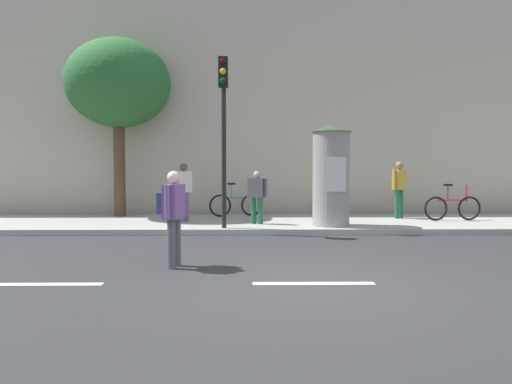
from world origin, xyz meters
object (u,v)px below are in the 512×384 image
Objects in this scene: street_tree at (118,84)px; bicycle_upright at (236,204)px; pedestrian_in_dark_shirt at (257,193)px; bicycle_leaning at (453,207)px; pedestrian_in_red_top at (184,187)px; poster_column at (331,174)px; pedestrian_near_pole at (173,210)px; pedestrian_with_bag at (399,185)px; traffic_light at (223,114)px.

bicycle_upright is at bearing -2.46° from street_tree.
pedestrian_in_dark_shirt is 0.84× the size of bicycle_leaning.
pedestrian_in_red_top reaches higher than bicycle_leaning.
pedestrian_in_dark_shirt is 5.93m from bicycle_leaning.
pedestrian_in_red_top is (-4.12, 0.94, -0.38)m from poster_column.
pedestrian_in_dark_shirt is at bearing -13.90° from pedestrian_in_red_top.
street_tree reaches higher than pedestrian_near_pole.
street_tree is 9.49m from pedestrian_with_bag.
pedestrian_near_pole is at bearing -99.01° from traffic_light.
pedestrian_with_bag is 1.68m from bicycle_leaning.
pedestrian_near_pole is at bearing -83.88° from pedestrian_in_red_top.
bicycle_leaning is at bearing 38.53° from pedestrian_near_pole.
street_tree is at bearing 177.54° from bicycle_upright.
poster_column is at bearing -12.84° from pedestrian_in_red_top.
pedestrian_in_red_top is at bearing 96.12° from pedestrian_near_pole.
pedestrian_in_red_top is (-6.57, -0.94, -0.03)m from pedestrian_with_bag.
bicycle_upright is at bearing 173.17° from pedestrian_with_bag.
pedestrian_in_red_top is at bearing 166.10° from pedestrian_in_dark_shirt.
bicycle_leaning is at bearing -11.10° from bicycle_upright.
pedestrian_in_red_top is (2.32, -1.71, -3.25)m from street_tree.
bicycle_leaning is (7.37, 5.87, -0.46)m from pedestrian_near_pole.
pedestrian_with_bag is 6.64m from pedestrian_in_red_top.
traffic_light is at bearing -164.98° from bicycle_leaning.
traffic_light reaches higher than pedestrian_with_bag.
pedestrian_near_pole is 0.94× the size of bicycle_leaning.
traffic_light is 0.76× the size of street_tree.
pedestrian_near_pole is (-0.64, -4.06, -2.08)m from traffic_light.
bicycle_upright is at bearing 46.41° from pedestrian_in_red_top.
street_tree is 4.35m from pedestrian_in_red_top.
poster_column reaches higher than pedestrian_in_dark_shirt.
pedestrian_in_dark_shirt is (-4.46, -1.46, -0.19)m from pedestrian_with_bag.
poster_column is 0.48× the size of street_tree.
pedestrian_with_bag is at bearing 154.60° from bicycle_leaning.
street_tree is 5.42m from bicycle_upright.
pedestrian_with_bag is 1.03× the size of pedestrian_in_red_top.
bicycle_upright is (0.87, 7.14, -0.46)m from pedestrian_near_pole.
pedestrian_with_bag is 4.69m from pedestrian_in_dark_shirt.
pedestrian_with_bag is at bearing 18.12° from pedestrian_in_dark_shirt.
pedestrian_in_red_top is 0.96× the size of bicycle_leaning.
bicycle_upright is (0.23, 3.08, -2.54)m from traffic_light.
poster_column is at bearing 11.70° from traffic_light.
pedestrian_in_dark_shirt reaches higher than bicycle_leaning.
traffic_light is at bearing -42.30° from street_tree.
street_tree is at bearing 143.62° from pedestrian_in_red_top.
poster_column is 1.55× the size of bicycle_leaning.
street_tree is at bearing 111.78° from pedestrian_near_pole.
street_tree is (-3.56, 3.24, 1.33)m from traffic_light.
poster_column is at bearing -162.56° from bicycle_leaning.
street_tree is 3.35× the size of pedestrian_in_red_top.
bicycle_leaning is at bearing -25.40° from pedestrian_with_bag.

